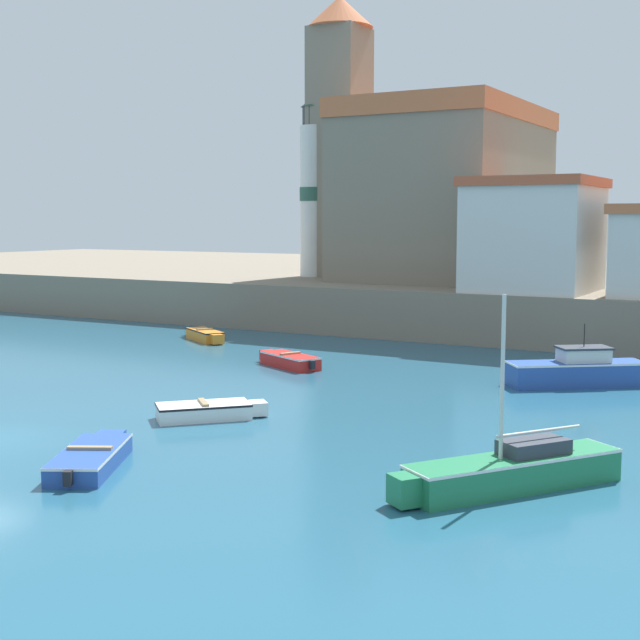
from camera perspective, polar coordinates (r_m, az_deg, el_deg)
name	(u,v)px	position (r m, az deg, el deg)	size (l,w,h in m)	color
quay_seawall	(488,289)	(66.88, 10.73, 1.96)	(120.00, 40.00, 2.67)	gray
dinghy_white_0	(208,410)	(29.47, -7.21, -5.75)	(3.24, 3.31, 0.60)	white
sailboat_green_2	(512,470)	(22.28, 12.19, -9.35)	(4.34, 5.71, 4.76)	#237A4C
motorboat_blue_3	(581,371)	(36.36, 16.35, -3.12)	(5.50, 4.54, 2.44)	#284C9E
dinghy_red_4	(289,360)	(39.36, -2.00, -2.56)	(3.75, 2.45, 0.65)	red
dinghy_blue_5	(92,457)	(24.47, -14.41, -8.47)	(2.94, 4.23, 0.59)	#284C9E
dinghy_orange_6	(205,335)	(48.00, -7.35, -0.96)	(3.41, 2.58, 0.66)	orange
church	(434,185)	(58.65, 7.33, 8.56)	(13.93, 15.37, 18.10)	gray
lighthouse	(316,189)	(59.32, -0.26, 8.35)	(2.16, 2.16, 11.87)	silver
harbor_shed_far_end	(534,234)	(48.74, 13.57, 5.35)	(6.37, 7.32, 5.97)	silver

